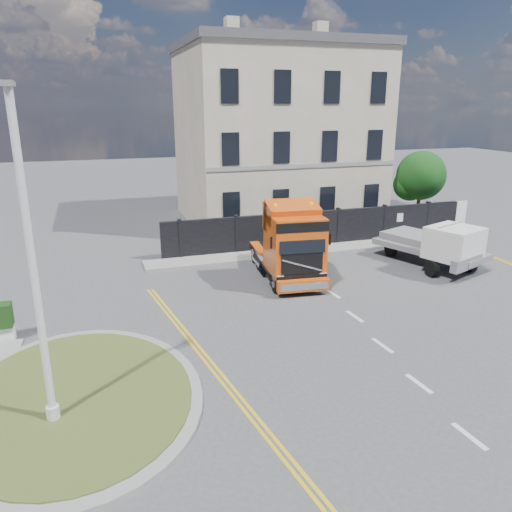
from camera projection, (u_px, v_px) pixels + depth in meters
name	position (u px, v px, depth m)	size (l,w,h in m)	color
ground	(278.00, 323.00, 18.36)	(120.00, 120.00, 0.00)	#424244
traffic_island	(76.00, 398.00, 13.51)	(6.80, 6.80, 0.17)	gray
hoarding_fence	(330.00, 228.00, 28.20)	(18.80, 0.25, 2.00)	black
georgian_building	(276.00, 134.00, 33.44)	(12.30, 10.30, 12.80)	beige
tree	(418.00, 178.00, 32.75)	(3.20, 3.20, 4.80)	#382619
pavement_far	(328.00, 249.00, 27.49)	(20.00, 1.60, 0.12)	gray
truck	(291.00, 247.00, 22.23)	(2.83, 6.16, 3.57)	black
flatbed_pickup	(444.00, 246.00, 23.80)	(3.92, 5.97, 2.27)	slate
lamppost_island	(32.00, 263.00, 11.32)	(0.25, 0.50, 8.18)	silver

